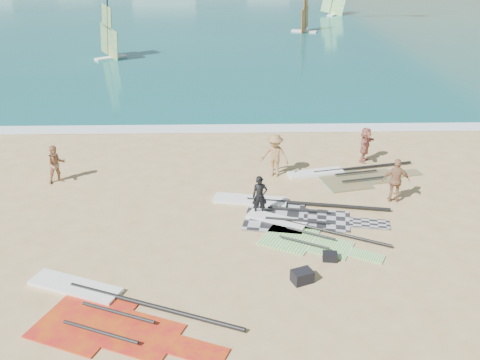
{
  "coord_description": "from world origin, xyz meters",
  "views": [
    {
      "loc": [
        -1.9,
        -13.58,
        9.21
      ],
      "look_at": [
        -1.49,
        4.0,
        1.0
      ],
      "focal_mm": 40.0,
      "sensor_mm": 36.0,
      "label": 1
    }
  ],
  "objects_px": {
    "rig_red": "(104,309)",
    "beachgoer_mid": "(275,155)",
    "gear_bag_near": "(302,276)",
    "beachgoer_back": "(396,181)",
    "rig_green": "(299,232)",
    "rig_orange": "(345,175)",
    "gear_bag_far": "(330,257)",
    "beachgoer_right": "(365,145)",
    "person_wetsuit": "(260,196)",
    "beachgoer_left": "(56,164)",
    "rig_grey": "(284,210)"
  },
  "relations": [
    {
      "from": "rig_green",
      "to": "rig_orange",
      "type": "relative_size",
      "value": 0.82
    },
    {
      "from": "beachgoer_back",
      "to": "beachgoer_right",
      "type": "bearing_deg",
      "value": -79.15
    },
    {
      "from": "rig_grey",
      "to": "beachgoer_right",
      "type": "height_order",
      "value": "beachgoer_right"
    },
    {
      "from": "beachgoer_back",
      "to": "gear_bag_far",
      "type": "bearing_deg",
      "value": 59.09
    },
    {
      "from": "gear_bag_near",
      "to": "beachgoer_back",
      "type": "relative_size",
      "value": 0.34
    },
    {
      "from": "gear_bag_far",
      "to": "beachgoer_mid",
      "type": "relative_size",
      "value": 0.24
    },
    {
      "from": "rig_grey",
      "to": "gear_bag_far",
      "type": "distance_m",
      "value": 3.39
    },
    {
      "from": "rig_orange",
      "to": "person_wetsuit",
      "type": "relative_size",
      "value": 3.78
    },
    {
      "from": "beachgoer_left",
      "to": "beachgoer_mid",
      "type": "relative_size",
      "value": 0.86
    },
    {
      "from": "beachgoer_left",
      "to": "beachgoer_right",
      "type": "distance_m",
      "value": 12.96
    },
    {
      "from": "rig_orange",
      "to": "beachgoer_right",
      "type": "height_order",
      "value": "beachgoer_right"
    },
    {
      "from": "gear_bag_near",
      "to": "beachgoer_back",
      "type": "distance_m",
      "value": 6.49
    },
    {
      "from": "beachgoer_mid",
      "to": "rig_orange",
      "type": "bearing_deg",
      "value": 19.3
    },
    {
      "from": "gear_bag_near",
      "to": "person_wetsuit",
      "type": "relative_size",
      "value": 0.39
    },
    {
      "from": "rig_grey",
      "to": "rig_red",
      "type": "distance_m",
      "value": 7.67
    },
    {
      "from": "beachgoer_back",
      "to": "beachgoer_right",
      "type": "distance_m",
      "value": 3.84
    },
    {
      "from": "gear_bag_near",
      "to": "person_wetsuit",
      "type": "distance_m",
      "value": 4.2
    },
    {
      "from": "rig_grey",
      "to": "gear_bag_far",
      "type": "height_order",
      "value": "gear_bag_far"
    },
    {
      "from": "beachgoer_left",
      "to": "rig_grey",
      "type": "bearing_deg",
      "value": -46.28
    },
    {
      "from": "person_wetsuit",
      "to": "beachgoer_right",
      "type": "bearing_deg",
      "value": 39.38
    },
    {
      "from": "rig_grey",
      "to": "rig_green",
      "type": "height_order",
      "value": "rig_grey"
    },
    {
      "from": "person_wetsuit",
      "to": "beachgoer_back",
      "type": "relative_size",
      "value": 0.88
    },
    {
      "from": "gear_bag_far",
      "to": "beachgoer_mid",
      "type": "xyz_separation_m",
      "value": [
        -1.2,
        6.3,
        0.78
      ]
    },
    {
      "from": "rig_green",
      "to": "gear_bag_far",
      "type": "xyz_separation_m",
      "value": [
        0.75,
        -1.61,
        0.08
      ]
    },
    {
      "from": "gear_bag_far",
      "to": "beachgoer_back",
      "type": "height_order",
      "value": "beachgoer_back"
    },
    {
      "from": "beachgoer_mid",
      "to": "gear_bag_far",
      "type": "bearing_deg",
      "value": -57.54
    },
    {
      "from": "gear_bag_far",
      "to": "beachgoer_left",
      "type": "bearing_deg",
      "value": 149.49
    },
    {
      "from": "rig_grey",
      "to": "beachgoer_right",
      "type": "xyz_separation_m",
      "value": [
        3.96,
        4.53,
        0.73
      ]
    },
    {
      "from": "gear_bag_far",
      "to": "person_wetsuit",
      "type": "bearing_deg",
      "value": 124.2
    },
    {
      "from": "gear_bag_near",
      "to": "person_wetsuit",
      "type": "bearing_deg",
      "value": 103.94
    },
    {
      "from": "rig_green",
      "to": "beachgoer_back",
      "type": "bearing_deg",
      "value": 58.51
    },
    {
      "from": "rig_green",
      "to": "beachgoer_mid",
      "type": "xyz_separation_m",
      "value": [
        -0.46,
        4.69,
        0.86
      ]
    },
    {
      "from": "rig_grey",
      "to": "rig_green",
      "type": "xyz_separation_m",
      "value": [
        0.35,
        -1.6,
        -0.0
      ]
    },
    {
      "from": "person_wetsuit",
      "to": "beachgoer_right",
      "type": "height_order",
      "value": "beachgoer_right"
    },
    {
      "from": "gear_bag_far",
      "to": "beachgoer_left",
      "type": "height_order",
      "value": "beachgoer_left"
    },
    {
      "from": "rig_orange",
      "to": "gear_bag_far",
      "type": "bearing_deg",
      "value": -118.41
    },
    {
      "from": "rig_green",
      "to": "rig_red",
      "type": "xyz_separation_m",
      "value": [
        -5.71,
        -3.88,
        0.0
      ]
    },
    {
      "from": "rig_red",
      "to": "beachgoer_mid",
      "type": "relative_size",
      "value": 3.4
    },
    {
      "from": "rig_orange",
      "to": "beachgoer_left",
      "type": "bearing_deg",
      "value": 168.64
    },
    {
      "from": "beachgoer_back",
      "to": "rig_red",
      "type": "bearing_deg",
      "value": 40.35
    },
    {
      "from": "rig_grey",
      "to": "person_wetsuit",
      "type": "xyz_separation_m",
      "value": [
        -0.91,
        -0.26,
        0.69
      ]
    },
    {
      "from": "beachgoer_mid",
      "to": "beachgoer_back",
      "type": "distance_m",
      "value": 4.92
    },
    {
      "from": "rig_orange",
      "to": "gear_bag_near",
      "type": "distance_m",
      "value": 7.76
    },
    {
      "from": "rig_red",
      "to": "gear_bag_far",
      "type": "bearing_deg",
      "value": 41.83
    },
    {
      "from": "rig_grey",
      "to": "rig_red",
      "type": "xyz_separation_m",
      "value": [
        -5.36,
        -5.48,
        0.0
      ]
    },
    {
      "from": "beachgoer_right",
      "to": "beachgoer_left",
      "type": "bearing_deg",
      "value": 126.39
    },
    {
      "from": "gear_bag_far",
      "to": "person_wetsuit",
      "type": "relative_size",
      "value": 0.3
    },
    {
      "from": "rig_grey",
      "to": "gear_bag_near",
      "type": "xyz_separation_m",
      "value": [
        0.1,
        -4.3,
        0.13
      ]
    },
    {
      "from": "rig_grey",
      "to": "beachgoer_back",
      "type": "distance_m",
      "value": 4.32
    },
    {
      "from": "rig_grey",
      "to": "gear_bag_near",
      "type": "distance_m",
      "value": 4.3
    }
  ]
}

